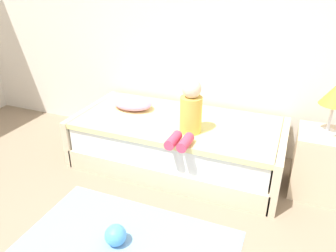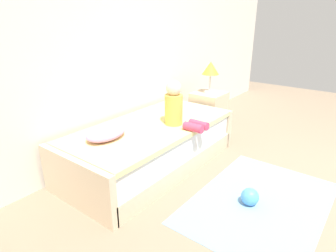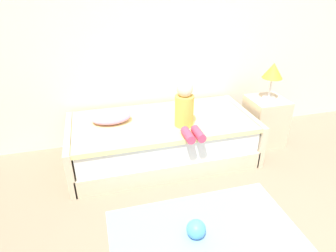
% 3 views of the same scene
% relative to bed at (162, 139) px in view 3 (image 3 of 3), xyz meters
% --- Properties ---
extents(wall_rear, '(7.20, 0.10, 2.90)m').
position_rel_bed_xyz_m(wall_rear, '(0.57, 0.60, 1.20)').
color(wall_rear, silver).
rests_on(wall_rear, ground).
extents(bed, '(2.11, 1.00, 0.50)m').
position_rel_bed_xyz_m(bed, '(0.00, 0.00, 0.00)').
color(bed, beige).
rests_on(bed, ground).
extents(nightstand, '(0.44, 0.44, 0.60)m').
position_rel_bed_xyz_m(nightstand, '(1.35, 0.02, 0.05)').
color(nightstand, beige).
rests_on(nightstand, ground).
extents(table_lamp, '(0.24, 0.24, 0.45)m').
position_rel_bed_xyz_m(table_lamp, '(1.35, 0.02, 0.69)').
color(table_lamp, silver).
rests_on(table_lamp, nightstand).
extents(child_figure, '(0.20, 0.51, 0.50)m').
position_rel_bed_xyz_m(child_figure, '(0.20, -0.23, 0.46)').
color(child_figure, gold).
rests_on(child_figure, bed).
extents(pillow, '(0.44, 0.30, 0.13)m').
position_rel_bed_xyz_m(pillow, '(-0.56, 0.10, 0.32)').
color(pillow, '#EA8CC6').
rests_on(pillow, bed).
extents(toy_ball, '(0.16, 0.16, 0.16)m').
position_rel_bed_xyz_m(toy_ball, '(-0.02, -1.23, -0.16)').
color(toy_ball, '#4C99E5').
rests_on(toy_ball, ground).
extents(area_rug, '(1.60, 1.10, 0.01)m').
position_rel_bed_xyz_m(area_rug, '(0.06, -1.30, -0.24)').
color(area_rug, '#7AA8CC').
rests_on(area_rug, ground).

